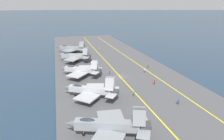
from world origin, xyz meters
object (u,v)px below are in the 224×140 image
crew_yellow_vest (99,49)px  crew_green_vest (134,93)px  parked_jet_fourth (75,56)px  crew_brown_vest (148,65)px  crew_blue_vest (178,101)px  crew_white_vest (145,70)px  crew_purple_vest (109,72)px  parked_jet_nearest (109,125)px  parked_jet_second (91,90)px  parked_jet_third (81,70)px  crew_red_vest (155,82)px  parked_jet_fifth (72,48)px

crew_yellow_vest → crew_green_vest: 59.06m
parked_jet_fourth → crew_green_vest: parked_jet_fourth is taller
crew_brown_vest → crew_green_vest: (-23.15, 15.24, -0.01)m
crew_blue_vest → crew_white_vest: (25.36, -2.21, -0.03)m
crew_white_vest → crew_purple_vest: bearing=84.2°
parked_jet_nearest → crew_green_vest: 18.98m
parked_jet_nearest → crew_green_vest: size_ratio=9.48×
parked_jet_second → parked_jet_third: parked_jet_second is taller
crew_purple_vest → crew_blue_vest: (-26.69, -10.91, 0.05)m
parked_jet_nearest → crew_brown_vest: 46.64m
crew_purple_vest → crew_brown_vest: bearing=-77.5°
parked_jet_nearest → crew_red_vest: size_ratio=9.38×
parked_jet_second → crew_brown_vest: parked_jet_second is taller
parked_jet_fourth → parked_jet_fifth: bearing=-1.2°
crew_red_vest → crew_green_vest: 11.49m
parked_jet_third → crew_red_vest: parked_jet_third is taller
crew_green_vest → crew_purple_vest: bearing=5.4°
parked_jet_nearest → crew_red_vest: parked_jet_nearest is taller
parked_jet_fourth → crew_purple_vest: size_ratio=9.12×
crew_purple_vest → crew_brown_vest: crew_brown_vest is taller
parked_jet_fifth → crew_white_vest: (-39.85, -23.10, -1.58)m
parked_jet_third → crew_white_vest: size_ratio=8.75×
parked_jet_fourth → crew_brown_vest: size_ratio=8.70×
parked_jet_nearest → parked_jet_third: parked_jet_nearest is taller
parked_jet_nearest → crew_purple_vest: parked_jet_nearest is taller
parked_jet_nearest → parked_jet_fourth: parked_jet_nearest is taller
crew_brown_vest → parked_jet_fourth: bearing=58.2°
parked_jet_third → crew_yellow_vest: size_ratio=8.67×
crew_blue_vest → crew_green_vest: bearing=51.1°
parked_jet_fourth → crew_blue_vest: parked_jet_fourth is taller
parked_jet_third → crew_green_vest: parked_jet_third is taller
crew_red_vest → crew_yellow_vest: size_ratio=1.01×
parked_jet_fifth → parked_jet_nearest: bearing=-179.5°
parked_jet_nearest → parked_jet_fourth: 55.39m
parked_jet_nearest → crew_brown_vest: parked_jet_nearest is taller
crew_brown_vest → parked_jet_nearest: bearing=145.5°
parked_jet_nearest → crew_green_vest: parked_jet_nearest is taller
parked_jet_nearest → crew_white_vest: parked_jet_nearest is taller
parked_jet_second → parked_jet_fourth: (37.86, 0.82, 0.29)m
parked_jet_third → crew_blue_vest: size_ratio=8.48×
crew_white_vest → parked_jet_fifth: bearing=30.1°
crew_purple_vest → crew_green_vest: size_ratio=0.96×
crew_red_vest → crew_green_vest: size_ratio=1.01×
crew_purple_vest → crew_yellow_vest: crew_yellow_vest is taller
parked_jet_fourth → crew_brown_vest: 32.28m
parked_jet_third → crew_green_vest: bearing=-150.0°
crew_brown_vest → crew_red_vest: bearing=161.0°
crew_yellow_vest → crew_white_vest: 41.82m
crew_yellow_vest → parked_jet_third: bearing=159.3°
crew_yellow_vest → crew_white_vest: (-40.97, -8.42, -0.01)m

